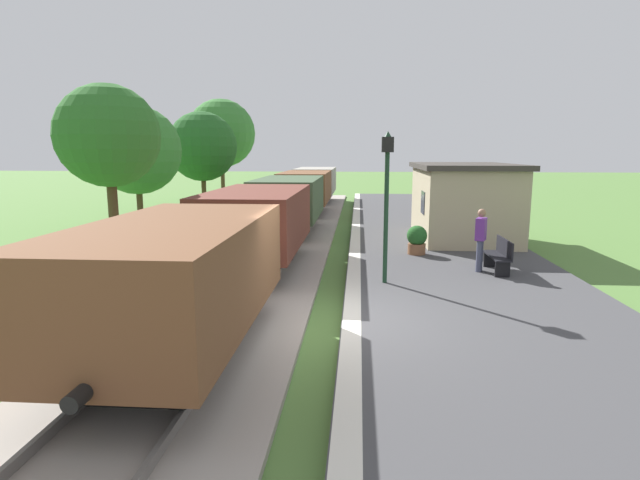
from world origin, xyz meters
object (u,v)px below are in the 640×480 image
station_hut (463,201)px  tree_trackside_far (137,150)px  bench_down_platform (442,212)px  person_waiting (481,237)px  potted_planter (417,239)px  freight_train (289,202)px  bench_near_hut (500,255)px  tree_trackside_mid (108,137)px  lamp_post_near (387,180)px  tree_field_distant (221,133)px  tree_field_left (202,147)px

station_hut → tree_trackside_far: size_ratio=1.04×
bench_down_platform → person_waiting: 9.68m
station_hut → potted_planter: (-2.04, -3.34, -0.93)m
freight_train → station_hut: size_ratio=5.62×
bench_near_hut → tree_trackside_mid: (-10.83, 0.24, 3.16)m
freight_train → person_waiting: freight_train is taller
person_waiting → lamp_post_near: size_ratio=0.46×
bench_near_hut → potted_planter: 3.00m
potted_planter → lamp_post_near: size_ratio=0.25×
lamp_post_near → tree_trackside_far: (-10.86, 10.50, 0.73)m
bench_near_hut → person_waiting: person_waiting is taller
lamp_post_near → tree_field_distant: 25.39m
station_hut → tree_trackside_far: 14.64m
tree_trackside_mid → freight_train: bearing=59.2°
freight_train → potted_planter: freight_train is taller
tree_trackside_far → tree_field_distant: tree_field_distant is taller
freight_train → tree_trackside_mid: size_ratio=6.10×
tree_field_distant → tree_field_left: bearing=-86.3°
potted_planter → tree_trackside_mid: bearing=-167.1°
potted_planter → tree_trackside_mid: 9.64m
bench_down_platform → potted_planter: (-1.96, -7.43, 0.00)m
station_hut → potted_planter: 4.02m
bench_down_platform → tree_trackside_far: tree_trackside_far is taller
tree_trackside_mid → tree_field_distant: size_ratio=0.75×
tree_trackside_far → bench_down_platform: bearing=2.4°
lamp_post_near → tree_field_left: tree_field_left is taller
station_hut → tree_field_left: 16.93m
person_waiting → tree_trackside_mid: (-10.32, 0.19, 2.70)m
person_waiting → tree_trackside_far: (-13.49, 9.08, 2.34)m
lamp_post_near → person_waiting: bearing=28.4°
lamp_post_near → tree_field_distant: bearing=114.0°
station_hut → lamp_post_near: 7.79m
freight_train → tree_trackside_mid: 8.42m
person_waiting → lamp_post_near: lamp_post_near is taller
lamp_post_near → tree_field_distant: tree_field_distant is taller
station_hut → bench_down_platform: bearing=91.2°
tree_trackside_far → lamp_post_near: bearing=-44.0°
tree_trackside_mid → tree_trackside_far: size_ratio=0.96×
tree_trackside_mid → bench_down_platform: bearing=41.1°
station_hut → tree_field_distant: bearing=130.0°
tree_field_distant → bench_near_hut: bearing=-58.2°
person_waiting → tree_trackside_mid: bearing=22.8°
tree_trackside_mid → tree_field_distant: 21.68m
station_hut → tree_field_distant: tree_field_distant is taller
freight_train → tree_trackside_far: size_ratio=5.87×
tree_trackside_far → bench_near_hut: bearing=-33.1°
freight_train → bench_down_platform: freight_train is taller
potted_planter → tree_field_distant: bearing=120.6°
potted_planter → tree_trackside_far: tree_trackside_far is taller
station_hut → bench_near_hut: bearing=-90.9°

